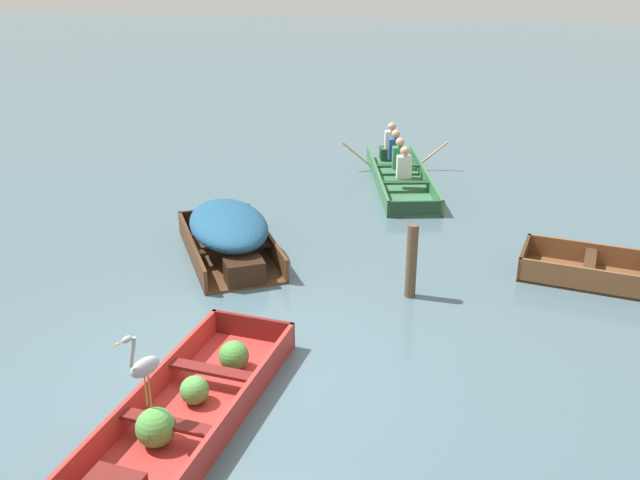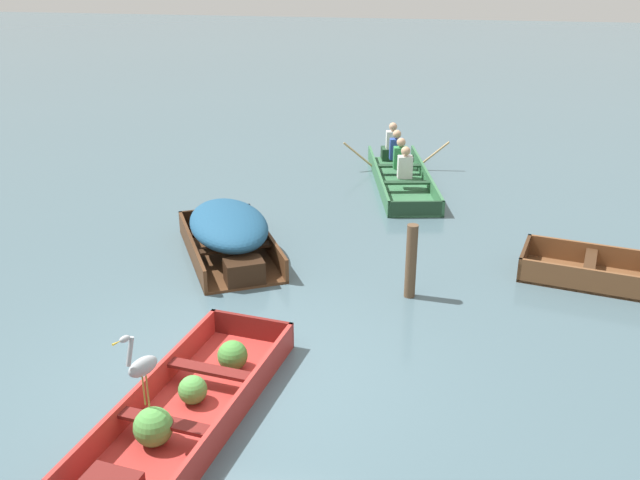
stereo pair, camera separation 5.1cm
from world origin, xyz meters
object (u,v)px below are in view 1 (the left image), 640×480
Objects in this scene: skiff_wooden_brown_near_moored at (628,276)px; heron_on_dinghy at (144,365)px; dinghy_red_foreground at (187,408)px; rowboat_green_with_crew at (399,171)px; mooring_post at (411,261)px; skiff_dark_varnish_mid_moored at (229,230)px.

heron_on_dinghy reaches higher than skiff_wooden_brown_near_moored.
heron_on_dinghy reaches higher than dinghy_red_foreground.
skiff_wooden_brown_near_moored is 0.74× the size of rowboat_green_with_crew.
skiff_wooden_brown_near_moored is at bearing 15.99° from mooring_post.
skiff_dark_varnish_mid_moored reaches higher than dinghy_red_foreground.
skiff_wooden_brown_near_moored is 3.18m from mooring_post.
heron_on_dinghy is (-5.35, -4.42, 0.76)m from skiff_wooden_brown_near_moored.
dinghy_red_foreground is 1.21× the size of skiff_dark_varnish_mid_moored.
rowboat_green_with_crew is (2.32, 4.25, -0.23)m from skiff_dark_varnish_mid_moored.
heron_on_dinghy is (-1.83, -8.66, 0.68)m from rowboat_green_with_crew.
heron_on_dinghy is at bearing -123.12° from mooring_post.
skiff_dark_varnish_mid_moored is at bearing 100.17° from dinghy_red_foreground.
skiff_wooden_brown_near_moored is 5.51m from rowboat_green_with_crew.
skiff_wooden_brown_near_moored is (5.12, 4.01, -0.01)m from dinghy_red_foreground.
rowboat_green_with_crew is at bearing 129.63° from skiff_wooden_brown_near_moored.
skiff_wooden_brown_near_moored is 2.69× the size of mooring_post.
dinghy_red_foreground is 0.86× the size of rowboat_green_with_crew.
rowboat_green_with_crew is at bearing 78.99° from dinghy_red_foreground.
skiff_wooden_brown_near_moored is at bearing 0.02° from skiff_dark_varnish_mid_moored.
dinghy_red_foreground is 8.41m from rowboat_green_with_crew.
mooring_post is at bearing 56.88° from heron_on_dinghy.
mooring_post is at bearing -17.18° from skiff_dark_varnish_mid_moored.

